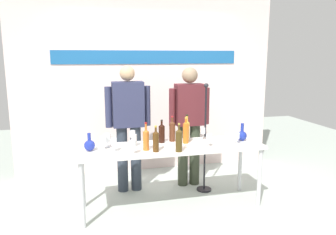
% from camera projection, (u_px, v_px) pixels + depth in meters
% --- Properties ---
extents(ground_plane, '(10.00, 10.00, 0.00)m').
position_uv_depth(ground_plane, '(171.00, 206.00, 3.94)').
color(ground_plane, '#AEB9AF').
extents(back_wall, '(4.03, 0.11, 3.00)m').
position_uv_depth(back_wall, '(148.00, 75.00, 5.04)').
color(back_wall, silver).
rests_on(back_wall, ground).
extents(display_table, '(2.17, 0.61, 0.76)m').
position_uv_depth(display_table, '(171.00, 151.00, 3.81)').
color(display_table, white).
rests_on(display_table, ground).
extents(decanter_blue_left, '(0.12, 0.12, 0.20)m').
position_uv_depth(decanter_blue_left, '(90.00, 145.00, 3.58)').
color(decanter_blue_left, '#20319D').
rests_on(decanter_blue_left, display_table).
extents(decanter_blue_right, '(0.12, 0.12, 0.22)m').
position_uv_depth(decanter_blue_right, '(242.00, 135.00, 4.02)').
color(decanter_blue_right, navy).
rests_on(decanter_blue_right, display_table).
extents(presenter_left, '(0.59, 0.22, 1.68)m').
position_uv_depth(presenter_left, '(128.00, 121.00, 4.26)').
color(presenter_left, '#2B333F').
rests_on(presenter_left, ground).
extents(presenter_right, '(0.57, 0.22, 1.65)m').
position_uv_depth(presenter_right, '(189.00, 120.00, 4.46)').
color(presenter_right, '#333A2A').
rests_on(presenter_right, ground).
extents(wine_bottle_0, '(0.07, 0.07, 0.29)m').
position_uv_depth(wine_bottle_0, '(156.00, 141.00, 3.54)').
color(wine_bottle_0, '#4A2C0F').
rests_on(wine_bottle_0, display_table).
extents(wine_bottle_1, '(0.07, 0.07, 0.32)m').
position_uv_depth(wine_bottle_1, '(186.00, 132.00, 3.89)').
color(wine_bottle_1, '#CF641C').
rests_on(wine_bottle_1, display_table).
extents(wine_bottle_2, '(0.07, 0.07, 0.31)m').
position_uv_depth(wine_bottle_2, '(172.00, 130.00, 3.98)').
color(wine_bottle_2, '#562D1B').
rests_on(wine_bottle_2, display_table).
extents(wine_bottle_3, '(0.07, 0.07, 0.32)m').
position_uv_depth(wine_bottle_3, '(179.00, 140.00, 3.54)').
color(wine_bottle_3, '#453413').
rests_on(wine_bottle_3, display_table).
extents(wine_bottle_4, '(0.07, 0.07, 0.32)m').
position_uv_depth(wine_bottle_4, '(146.00, 139.00, 3.60)').
color(wine_bottle_4, '#CB6823').
rests_on(wine_bottle_4, display_table).
extents(wine_bottle_5, '(0.07, 0.07, 0.28)m').
position_uv_depth(wine_bottle_5, '(162.00, 133.00, 3.92)').
color(wine_bottle_5, black).
rests_on(wine_bottle_5, display_table).
extents(wine_bottle_6, '(0.07, 0.07, 0.33)m').
position_uv_depth(wine_bottle_6, '(187.00, 130.00, 4.01)').
color(wine_bottle_6, gold).
rests_on(wine_bottle_6, display_table).
extents(wine_glass_left_0, '(0.07, 0.07, 0.15)m').
position_uv_depth(wine_glass_left_0, '(114.00, 142.00, 3.55)').
color(wine_glass_left_0, white).
rests_on(wine_glass_left_0, display_table).
extents(wine_glass_left_1, '(0.07, 0.07, 0.15)m').
position_uv_depth(wine_glass_left_1, '(104.00, 140.00, 3.64)').
color(wine_glass_left_1, white).
rests_on(wine_glass_left_1, display_table).
extents(wine_glass_left_2, '(0.07, 0.07, 0.15)m').
position_uv_depth(wine_glass_left_2, '(133.00, 134.00, 3.92)').
color(wine_glass_left_2, white).
rests_on(wine_glass_left_2, display_table).
extents(wine_glass_left_3, '(0.07, 0.07, 0.15)m').
position_uv_depth(wine_glass_left_3, '(133.00, 144.00, 3.46)').
color(wine_glass_left_3, white).
rests_on(wine_glass_left_3, display_table).
extents(wine_glass_left_4, '(0.06, 0.06, 0.14)m').
position_uv_depth(wine_glass_left_4, '(134.00, 138.00, 3.76)').
color(wine_glass_left_4, white).
rests_on(wine_glass_left_4, display_table).
extents(wine_glass_left_5, '(0.07, 0.07, 0.16)m').
position_uv_depth(wine_glass_left_5, '(107.00, 138.00, 3.72)').
color(wine_glass_left_5, white).
rests_on(wine_glass_left_5, display_table).
extents(wine_glass_right_0, '(0.06, 0.06, 0.15)m').
position_uv_depth(wine_glass_right_0, '(203.00, 131.00, 4.05)').
color(wine_glass_right_0, white).
rests_on(wine_glass_right_0, display_table).
extents(wine_glass_right_1, '(0.06, 0.06, 0.13)m').
position_uv_depth(wine_glass_right_1, '(237.00, 136.00, 3.87)').
color(wine_glass_right_1, white).
rests_on(wine_glass_right_1, display_table).
extents(wine_glass_right_2, '(0.07, 0.07, 0.15)m').
position_uv_depth(wine_glass_right_2, '(209.00, 138.00, 3.74)').
color(wine_glass_right_2, white).
rests_on(wine_glass_right_2, display_table).
extents(microphone_stand, '(0.20, 0.20, 1.45)m').
position_uv_depth(microphone_stand, '(205.00, 156.00, 4.34)').
color(microphone_stand, black).
rests_on(microphone_stand, ground).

